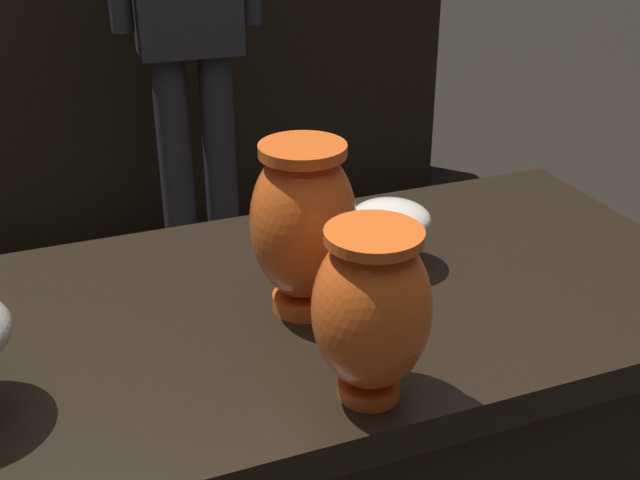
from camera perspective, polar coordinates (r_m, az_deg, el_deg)
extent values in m
cube|color=black|center=(1.24, 1.08, -4.71)|extent=(1.20, 0.64, 0.05)
cube|color=black|center=(3.34, -13.75, 9.24)|extent=(2.60, 0.40, 0.95)
cylinder|color=#E55B1E|center=(1.19, -1.13, -4.30)|extent=(0.09, 0.09, 0.02)
ellipsoid|color=#E55B1E|center=(1.13, -1.19, 1.22)|extent=(0.15, 0.15, 0.23)
cylinder|color=#E55B1E|center=(1.09, -1.24, 6.38)|extent=(0.12, 0.12, 0.02)
cylinder|color=silver|center=(1.31, 4.86, -1.46)|extent=(0.05, 0.05, 0.01)
cylinder|color=silver|center=(1.30, 4.90, -0.45)|extent=(0.02, 0.02, 0.04)
ellipsoid|color=silver|center=(1.28, 4.98, 1.47)|extent=(0.13, 0.13, 0.05)
cylinder|color=#E55B1E|center=(1.02, 3.49, -10.37)|extent=(0.08, 0.08, 0.02)
ellipsoid|color=#E55B1E|center=(0.95, 3.67, -4.94)|extent=(0.14, 0.14, 0.20)
cylinder|color=#E55B1E|center=(0.91, 3.85, 0.31)|extent=(0.11, 0.11, 0.01)
cylinder|color=#232328|center=(2.78, -7.03, 4.90)|extent=(0.11, 0.11, 0.81)
cylinder|color=#232328|center=(2.76, -10.09, 4.51)|extent=(0.11, 0.11, 0.81)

